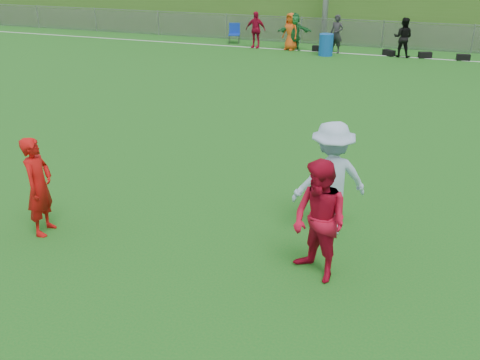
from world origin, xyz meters
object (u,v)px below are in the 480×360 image
at_px(player_blue, 331,179).
at_px(recycling_bin, 326,45).
at_px(player_red_left, 39,186).
at_px(player_red_center, 319,221).

xyz_separation_m(player_blue, recycling_bin, (-3.21, 15.90, -0.53)).
xyz_separation_m(player_red_left, player_blue, (4.63, 1.65, 0.13)).
bearing_deg(player_red_left, player_red_center, -97.37).
relative_size(player_red_left, recycling_bin, 1.83).
distance_m(player_red_center, player_blue, 1.41).
bearing_deg(player_red_left, recycling_bin, -15.00).
distance_m(player_red_left, recycling_bin, 17.61).
height_order(player_red_left, player_blue, player_blue).
bearing_deg(player_red_left, player_blue, -80.77).
height_order(player_red_center, recycling_bin, player_red_center).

